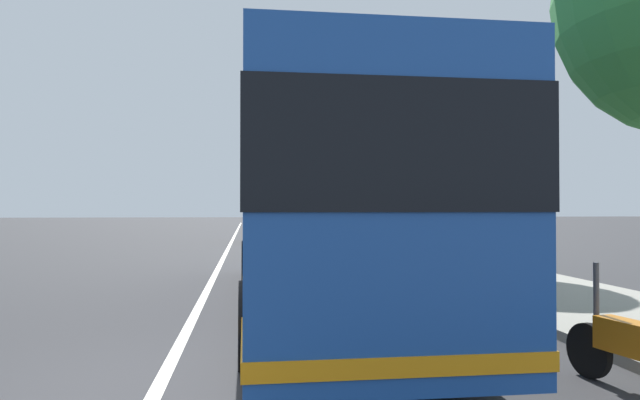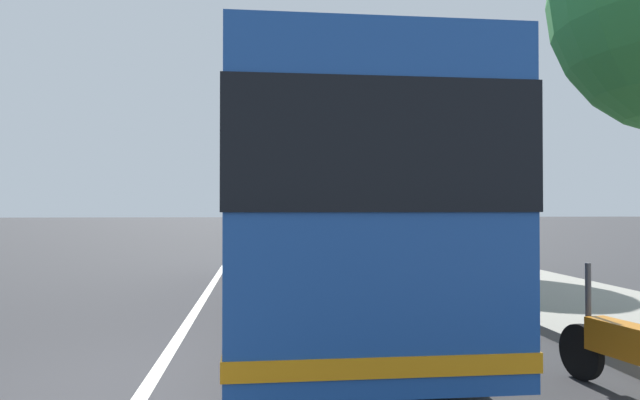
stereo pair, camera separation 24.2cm
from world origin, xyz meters
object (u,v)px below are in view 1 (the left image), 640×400
(car_ahead_same_lane, at_px, (269,223))
(car_oncoming, at_px, (269,229))
(coach_bus, at_px, (311,204))
(roadside_tree_mid_block, at_px, (443,85))
(utility_pole, at_px, (435,152))
(roadside_tree_far_block, at_px, (346,182))

(car_ahead_same_lane, relative_size, car_oncoming, 1.11)
(coach_bus, height_order, car_ahead_same_lane, coach_bus)
(roadside_tree_mid_block, bearing_deg, utility_pole, -9.54)
(coach_bus, distance_m, car_ahead_same_lane, 33.75)
(car_ahead_same_lane, bearing_deg, car_oncoming, -177.93)
(roadside_tree_mid_block, distance_m, roadside_tree_far_block, 18.92)
(car_ahead_same_lane, relative_size, utility_pole, 0.62)
(car_ahead_same_lane, bearing_deg, utility_pole, -166.72)
(car_oncoming, relative_size, roadside_tree_far_block, 0.85)
(coach_bus, bearing_deg, utility_pole, -34.35)
(utility_pole, bearing_deg, car_oncoming, 20.45)
(car_oncoming, distance_m, utility_pole, 13.98)
(roadside_tree_far_block, bearing_deg, car_ahead_same_lane, 25.07)
(coach_bus, bearing_deg, roadside_tree_mid_block, -39.39)
(car_ahead_same_lane, bearing_deg, roadside_tree_mid_block, -167.69)
(car_ahead_same_lane, height_order, car_oncoming, car_oncoming)
(coach_bus, xyz_separation_m, car_oncoming, (19.85, 0.04, -1.18))
(car_oncoming, height_order, roadside_tree_far_block, roadside_tree_far_block)
(coach_bus, relative_size, utility_pole, 1.71)
(car_ahead_same_lane, height_order, roadside_tree_mid_block, roadside_tree_mid_block)
(roadside_tree_mid_block, bearing_deg, coach_bus, 141.03)
(car_oncoming, bearing_deg, coach_bus, -177.81)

